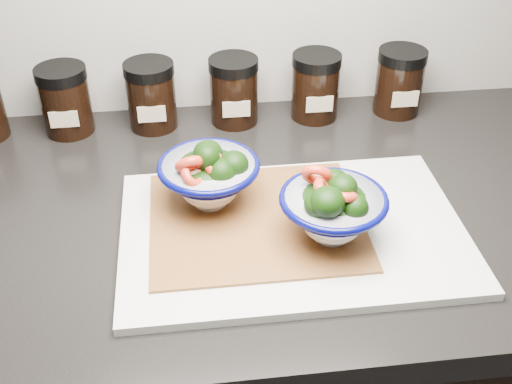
{
  "coord_description": "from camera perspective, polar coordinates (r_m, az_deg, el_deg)",
  "views": [
    {
      "loc": [
        -0.01,
        0.73,
        1.44
      ],
      "look_at": [
        0.07,
        1.4,
        0.96
      ],
      "focal_mm": 45.0,
      "sensor_mm": 36.0,
      "label": 1
    }
  ],
  "objects": [
    {
      "name": "cutting_board",
      "position": [
        0.85,
        3.27,
        -3.52
      ],
      "size": [
        0.45,
        0.3,
        0.01
      ],
      "primitive_type": "cube",
      "color": "silver",
      "rests_on": "countertop"
    },
    {
      "name": "spice_jar_d",
      "position": [
        1.08,
        -1.97,
        9.0
      ],
      "size": [
        0.08,
        0.08,
        0.11
      ],
      "color": "black",
      "rests_on": "countertop"
    },
    {
      "name": "bowl_right",
      "position": [
        0.8,
        6.85,
        -1.49
      ],
      "size": [
        0.14,
        0.14,
        0.1
      ],
      "rotation": [
        0.0,
        0.0,
        -0.26
      ],
      "color": "white",
      "rests_on": "bamboo_mat"
    },
    {
      "name": "spice_jar_c",
      "position": [
        1.08,
        -9.31,
        8.48
      ],
      "size": [
        0.08,
        0.08,
        0.11
      ],
      "color": "black",
      "rests_on": "countertop"
    },
    {
      "name": "countertop",
      "position": [
        0.91,
        -4.64,
        -2.37
      ],
      "size": [
        3.5,
        0.6,
        0.04
      ],
      "primitive_type": "cube",
      "color": "black",
      "rests_on": "cabinet"
    },
    {
      "name": "spice_jar_e",
      "position": [
        1.1,
        5.3,
        9.36
      ],
      "size": [
        0.08,
        0.08,
        0.11
      ],
      "color": "black",
      "rests_on": "countertop"
    },
    {
      "name": "bowl_left",
      "position": [
        0.86,
        -4.15,
        1.46
      ],
      "size": [
        0.14,
        0.14,
        0.1
      ],
      "rotation": [
        0.0,
        0.0,
        0.1
      ],
      "color": "white",
      "rests_on": "bamboo_mat"
    },
    {
      "name": "spice_jar_f",
      "position": [
        1.14,
        12.62,
        9.58
      ],
      "size": [
        0.08,
        0.08,
        0.11
      ],
      "color": "black",
      "rests_on": "countertop"
    },
    {
      "name": "spice_jar_b",
      "position": [
        1.09,
        -16.59,
        7.84
      ],
      "size": [
        0.08,
        0.08,
        0.11
      ],
      "color": "black",
      "rests_on": "countertop"
    },
    {
      "name": "bamboo_mat",
      "position": [
        0.85,
        0.0,
        -2.5
      ],
      "size": [
        0.28,
        0.24,
        0.0
      ],
      "primitive_type": "cube",
      "color": "#A86B32",
      "rests_on": "cutting_board"
    }
  ]
}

